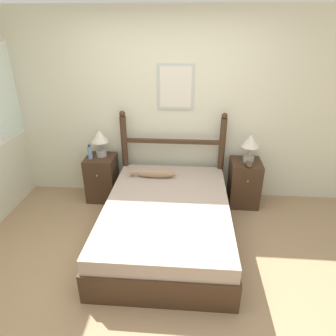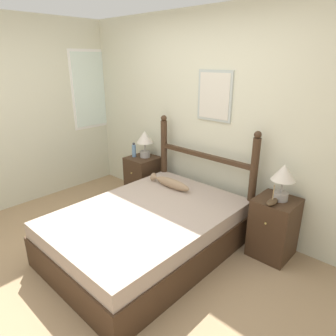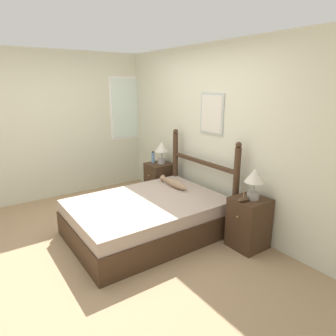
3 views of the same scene
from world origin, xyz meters
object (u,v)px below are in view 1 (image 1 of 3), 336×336
(nightstand_left, at_px, (102,178))
(bottle, at_px, (90,152))
(nightstand_right, at_px, (244,183))
(table_lamp_left, at_px, (100,139))
(table_lamp_right, at_px, (250,144))
(bed, at_px, (167,221))
(model_boat, at_px, (249,164))
(fish_pillow, at_px, (153,173))

(nightstand_left, xyz_separation_m, bottle, (-0.11, -0.06, 0.42))
(nightstand_right, bearing_deg, table_lamp_left, 178.84)
(nightstand_left, relative_size, table_lamp_right, 1.70)
(bed, relative_size, table_lamp_right, 5.28)
(bottle, xyz_separation_m, model_boat, (2.13, -0.07, -0.07))
(bed, bearing_deg, table_lamp_right, 40.41)
(bed, height_order, table_lamp_left, table_lamp_left)
(bed, distance_m, table_lamp_right, 1.51)
(nightstand_right, xyz_separation_m, bottle, (-2.13, -0.06, 0.42))
(table_lamp_right, bearing_deg, bed, -139.59)
(bed, distance_m, table_lamp_left, 1.50)
(table_lamp_left, distance_m, model_boat, 2.03)
(bed, bearing_deg, bottle, 144.35)
(table_lamp_right, xyz_separation_m, model_boat, (-0.02, -0.15, -0.23))
(bed, height_order, nightstand_left, nightstand_left)
(table_lamp_right, relative_size, model_boat, 1.86)
(table_lamp_right, bearing_deg, nightstand_left, -179.61)
(bed, bearing_deg, nightstand_right, 40.52)
(fish_pillow, bearing_deg, model_boat, 5.47)
(table_lamp_left, height_order, bottle, table_lamp_left)
(bed, xyz_separation_m, model_boat, (1.01, 0.73, 0.43))
(nightstand_right, distance_m, table_lamp_left, 2.09)
(nightstand_right, bearing_deg, table_lamp_right, 34.17)
(fish_pillow, bearing_deg, bottle, 167.72)
(table_lamp_left, xyz_separation_m, table_lamp_right, (2.02, -0.03, 0.00))
(table_lamp_right, distance_m, bottle, 2.16)
(fish_pillow, bearing_deg, bed, -69.13)
(nightstand_left, relative_size, nightstand_right, 1.00)
(table_lamp_right, xyz_separation_m, fish_pillow, (-1.26, -0.27, -0.35))
(nightstand_right, distance_m, table_lamp_right, 0.58)
(table_lamp_left, xyz_separation_m, fish_pillow, (0.76, -0.29, -0.35))
(bed, bearing_deg, nightstand_left, 139.48)
(bed, height_order, model_boat, model_boat)
(bottle, xyz_separation_m, fish_pillow, (0.89, -0.19, -0.19))
(table_lamp_left, bearing_deg, nightstand_left, -111.74)
(fish_pillow, bearing_deg, nightstand_left, 162.04)
(nightstand_left, xyz_separation_m, model_boat, (2.02, -0.13, 0.35))
(table_lamp_left, relative_size, model_boat, 1.86)
(table_lamp_left, distance_m, fish_pillow, 0.89)
(nightstand_right, bearing_deg, nightstand_left, 180.00)
(nightstand_right, height_order, model_boat, model_boat)
(bottle, bearing_deg, nightstand_right, 1.56)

